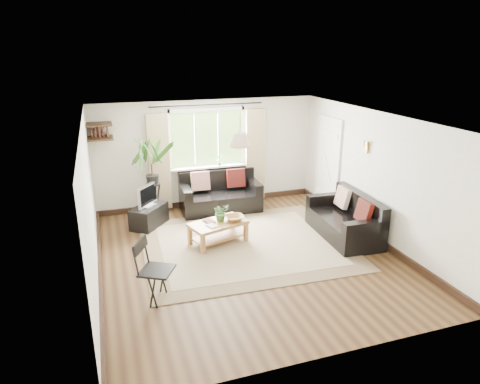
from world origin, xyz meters
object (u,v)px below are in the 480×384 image
object	(u,v)px
folding_chair	(157,272)
sofa_right	(344,217)
tv_stand	(149,216)
palm_stand	(153,181)
sofa_back	(220,193)
coffee_table	(218,233)

from	to	relation	value
folding_chair	sofa_right	bearing A→B (deg)	-44.69
tv_stand	palm_stand	bearing A→B (deg)	11.82
sofa_back	palm_stand	world-z (taller)	palm_stand
sofa_right	palm_stand	bearing A→B (deg)	-117.88
sofa_back	palm_stand	size ratio (longest dim) A/B	1.00
coffee_table	folding_chair	size ratio (longest dim) A/B	1.12
sofa_back	sofa_right	size ratio (longest dim) A/B	1.03
palm_stand	folding_chair	world-z (taller)	palm_stand
coffee_table	tv_stand	xyz separation A→B (m)	(-1.12, 1.23, 0.00)
sofa_right	folding_chair	xyz separation A→B (m)	(-3.70, -1.10, 0.07)
folding_chair	coffee_table	bearing A→B (deg)	-11.71
palm_stand	folding_chair	xyz separation A→B (m)	(-0.36, -3.08, -0.40)
coffee_table	sofa_right	bearing A→B (deg)	-11.03
coffee_table	folding_chair	xyz separation A→B (m)	(-1.33, -1.56, 0.25)
sofa_right	folding_chair	bearing A→B (deg)	-70.64
folding_chair	tv_stand	bearing A→B (deg)	24.44
tv_stand	coffee_table	bearing A→B (deg)	-98.22
palm_stand	sofa_right	bearing A→B (deg)	-30.73
sofa_right	palm_stand	xyz separation A→B (m)	(-3.33, 1.98, 0.47)
sofa_right	coffee_table	bearing A→B (deg)	-98.19
coffee_table	folding_chair	distance (m)	2.06
tv_stand	folding_chair	size ratio (longest dim) A/B	0.87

